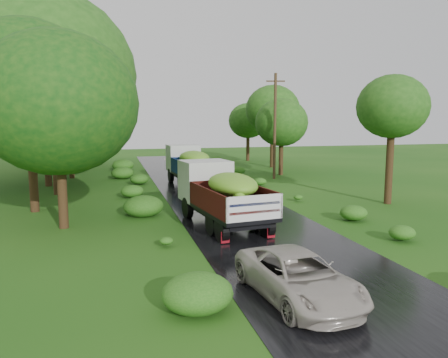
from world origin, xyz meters
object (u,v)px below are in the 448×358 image
object	(u,v)px
truck_near	(220,191)
car	(298,277)
utility_pole	(275,125)
truck_far	(189,163)

from	to	relation	value
truck_near	car	size ratio (longest dim) A/B	1.51
truck_near	car	distance (m)	9.24
truck_near	utility_pole	size ratio (longest dim) A/B	0.82
car	utility_pole	distance (m)	25.49
truck_far	utility_pole	world-z (taller)	utility_pole
car	truck_far	bearing A→B (deg)	82.04
utility_pole	truck_near	bearing A→B (deg)	-106.49
truck_far	utility_pole	xyz separation A→B (m)	(7.59, 1.51, 2.87)
truck_far	truck_near	bearing A→B (deg)	-97.51
truck_near	utility_pole	bearing A→B (deg)	52.41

